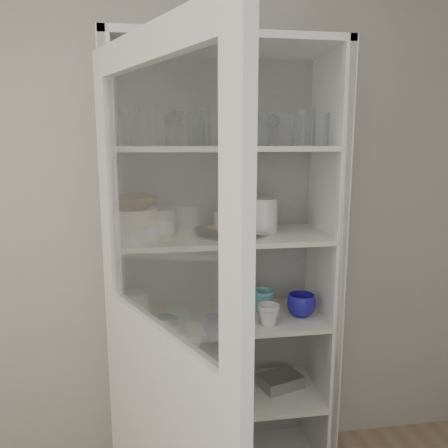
# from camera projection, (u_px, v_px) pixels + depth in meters

# --- Properties ---
(wall_back) EXTENTS (3.60, 0.02, 2.60)m
(wall_back) POSITION_uv_depth(u_px,v_px,m) (178.00, 218.00, 2.20)
(wall_back) COLOR #BCB9AA
(wall_back) RESTS_ON ground
(pantry_cabinet) EXTENTS (1.00, 0.45, 2.10)m
(pantry_cabinet) POSITION_uv_depth(u_px,v_px,m) (222.00, 295.00, 2.13)
(pantry_cabinet) COLOR silver
(pantry_cabinet) RESTS_ON floor
(cupboard_door) EXTENTS (0.43, 0.83, 2.00)m
(cupboard_door) POSITION_uv_depth(u_px,v_px,m) (162.00, 391.00, 1.43)
(cupboard_door) COLOR silver
(cupboard_door) RESTS_ON floor
(tumbler_0) EXTENTS (0.08, 0.08, 0.15)m
(tumbler_0) POSITION_uv_depth(u_px,v_px,m) (128.00, 127.00, 1.75)
(tumbler_0) COLOR silver
(tumbler_0) RESTS_ON shelf_glass
(tumbler_1) EXTENTS (0.09, 0.09, 0.15)m
(tumbler_1) POSITION_uv_depth(u_px,v_px,m) (202.00, 127.00, 1.81)
(tumbler_1) COLOR silver
(tumbler_1) RESTS_ON shelf_glass
(tumbler_2) EXTENTS (0.09, 0.09, 0.15)m
(tumbler_2) POSITION_uv_depth(u_px,v_px,m) (226.00, 127.00, 1.80)
(tumbler_2) COLOR silver
(tumbler_2) RESTS_ON shelf_glass
(tumbler_3) EXTENTS (0.09, 0.09, 0.14)m
(tumbler_3) POSITION_uv_depth(u_px,v_px,m) (262.00, 129.00, 1.81)
(tumbler_3) COLOR silver
(tumbler_3) RESTS_ON shelf_glass
(tumbler_4) EXTENTS (0.08, 0.08, 0.13)m
(tumbler_4) POSITION_uv_depth(u_px,v_px,m) (287.00, 130.00, 1.84)
(tumbler_4) COLOR silver
(tumbler_4) RESTS_ON shelf_glass
(tumbler_5) EXTENTS (0.09, 0.09, 0.14)m
(tumbler_5) POSITION_uv_depth(u_px,v_px,m) (321.00, 130.00, 1.89)
(tumbler_5) COLOR silver
(tumbler_5) RESTS_ON shelf_glass
(tumbler_6) EXTENTS (0.08, 0.08, 0.15)m
(tumbler_6) POSITION_uv_depth(u_px,v_px,m) (307.00, 128.00, 1.86)
(tumbler_6) COLOR silver
(tumbler_6) RESTS_ON shelf_glass
(tumbler_7) EXTENTS (0.08, 0.08, 0.14)m
(tumbler_7) POSITION_uv_depth(u_px,v_px,m) (129.00, 129.00, 1.84)
(tumbler_7) COLOR silver
(tumbler_7) RESTS_ON shelf_glass
(tumbler_8) EXTENTS (0.08, 0.08, 0.13)m
(tumbler_8) POSITION_uv_depth(u_px,v_px,m) (172.00, 131.00, 1.88)
(tumbler_8) COLOR silver
(tumbler_8) RESTS_ON shelf_glass
(tumbler_9) EXTENTS (0.09, 0.09, 0.15)m
(tumbler_9) POSITION_uv_depth(u_px,v_px,m) (196.00, 129.00, 1.91)
(tumbler_9) COLOR silver
(tumbler_9) RESTS_ON shelf_glass
(tumbler_10) EXTENTS (0.10, 0.10, 0.14)m
(tumbler_10) POSITION_uv_depth(u_px,v_px,m) (203.00, 129.00, 1.93)
(tumbler_10) COLOR silver
(tumbler_10) RESTS_ON shelf_glass
(goblet_0) EXTENTS (0.08, 0.08, 0.17)m
(goblet_0) POSITION_uv_depth(u_px,v_px,m) (180.00, 127.00, 2.00)
(goblet_0) COLOR silver
(goblet_0) RESTS_ON shelf_glass
(goblet_1) EXTENTS (0.08, 0.08, 0.17)m
(goblet_1) POSITION_uv_depth(u_px,v_px,m) (174.00, 127.00, 1.98)
(goblet_1) COLOR silver
(goblet_1) RESTS_ON shelf_glass
(goblet_2) EXTENTS (0.08, 0.08, 0.18)m
(goblet_2) POSITION_uv_depth(u_px,v_px,m) (252.00, 126.00, 2.07)
(goblet_2) COLOR silver
(goblet_2) RESTS_ON shelf_glass
(goblet_3) EXTENTS (0.07, 0.07, 0.16)m
(goblet_3) POSITION_uv_depth(u_px,v_px,m) (272.00, 128.00, 2.07)
(goblet_3) COLOR silver
(goblet_3) RESTS_ON shelf_glass
(plate_stack_front) EXTENTS (0.23, 0.23, 0.07)m
(plate_stack_front) POSITION_uv_depth(u_px,v_px,m) (133.00, 232.00, 1.88)
(plate_stack_front) COLOR silver
(plate_stack_front) RESTS_ON shelf_plates
(plate_stack_back) EXTENTS (0.20, 0.20, 0.11)m
(plate_stack_back) POSITION_uv_depth(u_px,v_px,m) (155.00, 220.00, 2.05)
(plate_stack_back) COLOR silver
(plate_stack_back) RESTS_ON shelf_plates
(cream_bowl) EXTENTS (0.29, 0.29, 0.07)m
(cream_bowl) POSITION_uv_depth(u_px,v_px,m) (132.00, 216.00, 1.87)
(cream_bowl) COLOR beige
(cream_bowl) RESTS_ON plate_stack_front
(terracotta_bowl) EXTENTS (0.28, 0.28, 0.05)m
(terracotta_bowl) POSITION_uv_depth(u_px,v_px,m) (131.00, 202.00, 1.86)
(terracotta_bowl) COLOR brown
(terracotta_bowl) RESTS_ON cream_bowl
(glass_platter) EXTENTS (0.37, 0.37, 0.02)m
(glass_platter) POSITION_uv_depth(u_px,v_px,m) (232.00, 231.00, 2.03)
(glass_platter) COLOR silver
(glass_platter) RESTS_ON shelf_plates
(yellow_trivet) EXTENTS (0.21, 0.21, 0.01)m
(yellow_trivet) POSITION_uv_depth(u_px,v_px,m) (232.00, 228.00, 2.03)
(yellow_trivet) COLOR yellow
(yellow_trivet) RESTS_ON glass_platter
(white_ramekin) EXTENTS (0.18, 0.18, 0.07)m
(white_ramekin) POSITION_uv_depth(u_px,v_px,m) (232.00, 219.00, 2.02)
(white_ramekin) COLOR silver
(white_ramekin) RESTS_ON yellow_trivet
(grey_bowl_stack) EXTENTS (0.12, 0.12, 0.16)m
(grey_bowl_stack) POSITION_uv_depth(u_px,v_px,m) (264.00, 216.00, 2.03)
(grey_bowl_stack) COLOR silver
(grey_bowl_stack) RESTS_ON shelf_plates
(mug_blue) EXTENTS (0.17, 0.17, 0.11)m
(mug_blue) POSITION_uv_depth(u_px,v_px,m) (301.00, 305.00, 2.08)
(mug_blue) COLOR #191E94
(mug_blue) RESTS_ON shelf_mugs
(mug_teal) EXTENTS (0.15, 0.15, 0.11)m
(mug_teal) POSITION_uv_depth(u_px,v_px,m) (263.00, 300.00, 2.14)
(mug_teal) COLOR teal
(mug_teal) RESTS_ON shelf_mugs
(mug_white) EXTENTS (0.13, 0.13, 0.10)m
(mug_white) POSITION_uv_depth(u_px,v_px,m) (269.00, 315.00, 1.97)
(mug_white) COLOR silver
(mug_white) RESTS_ON shelf_mugs
(teal_jar) EXTENTS (0.08, 0.08, 0.10)m
(teal_jar) POSITION_uv_depth(u_px,v_px,m) (250.00, 301.00, 2.15)
(teal_jar) COLOR teal
(teal_jar) RESTS_ON shelf_mugs
(measuring_cups) EXTENTS (0.09, 0.09, 0.04)m
(measuring_cups) POSITION_uv_depth(u_px,v_px,m) (164.00, 320.00, 1.99)
(measuring_cups) COLOR #A8A7B6
(measuring_cups) RESTS_ON shelf_mugs
(white_canister) EXTENTS (0.13, 0.13, 0.13)m
(white_canister) POSITION_uv_depth(u_px,v_px,m) (136.00, 306.00, 2.02)
(white_canister) COLOR silver
(white_canister) RESTS_ON shelf_mugs
(cream_dish) EXTENTS (0.31, 0.31, 0.07)m
(cream_dish) POSITION_uv_depth(u_px,v_px,m) (192.00, 386.00, 2.14)
(cream_dish) COLOR beige
(cream_dish) RESTS_ON shelf_bot
(tin_box) EXTENTS (0.24, 0.19, 0.06)m
(tin_box) POSITION_uv_depth(u_px,v_px,m) (280.00, 381.00, 2.20)
(tin_box) COLOR gray
(tin_box) RESTS_ON shelf_bot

